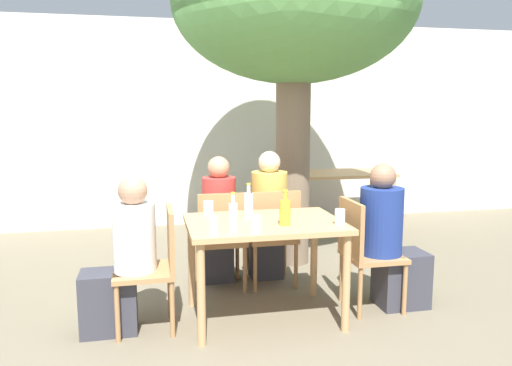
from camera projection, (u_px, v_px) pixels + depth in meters
name	position (u px, v px, depth m)	size (l,w,h in m)	color
ground_plane	(264.00, 317.00, 3.93)	(30.00, 30.00, 0.00)	#706651
cafe_building_wall	(210.00, 124.00, 6.94)	(10.00, 0.08, 2.80)	silver
tree_near	(294.00, 7.00, 4.95)	(2.45, 2.45, 3.46)	#7A6651
dining_table_front	(264.00, 234.00, 3.83)	(1.18, 0.84, 0.78)	tan
dining_table_back	(341.00, 180.00, 6.67)	(1.32, 0.76, 0.78)	tan
patio_chair_0	(156.00, 261.00, 3.68)	(0.44, 0.44, 0.91)	#A87A4C
patio_chair_1	(363.00, 248.00, 4.02)	(0.44, 0.44, 0.91)	#A87A4C
patio_chair_2	(222.00, 235.00, 4.43)	(0.44, 0.44, 0.91)	#A87A4C
patio_chair_3	(273.00, 232.00, 4.53)	(0.44, 0.44, 0.91)	#A87A4C
person_seated_0	(122.00, 264.00, 3.63)	(0.55, 0.31, 1.15)	#383842
person_seated_1	(390.00, 244.00, 4.07)	(0.57, 0.35, 1.20)	#383842
person_seated_2	(218.00, 227.00, 4.66)	(0.31, 0.55, 1.20)	#383842
person_seated_3	(267.00, 222.00, 4.75)	(0.33, 0.57, 1.24)	#383842
oil_cruet_0	(285.00, 212.00, 3.67)	(0.08, 0.08, 0.26)	gold
water_bottle_1	(233.00, 216.00, 3.50)	(0.06, 0.06, 0.28)	silver
water_bottle_2	(249.00, 205.00, 3.88)	(0.07, 0.07, 0.28)	silver
drinking_glass_0	(256.00, 224.00, 3.47)	(0.08, 0.08, 0.12)	silver
drinking_glass_1	(208.00, 208.00, 4.02)	(0.08, 0.08, 0.11)	silver
drinking_glass_2	(213.00, 225.00, 3.41)	(0.07, 0.07, 0.13)	silver
drinking_glass_3	(340.00, 217.00, 3.68)	(0.08, 0.08, 0.12)	silver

